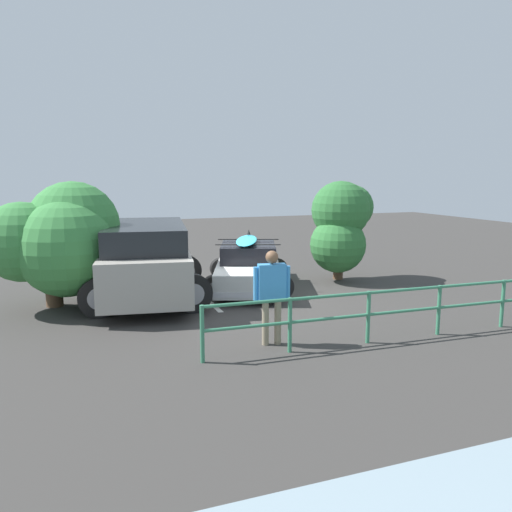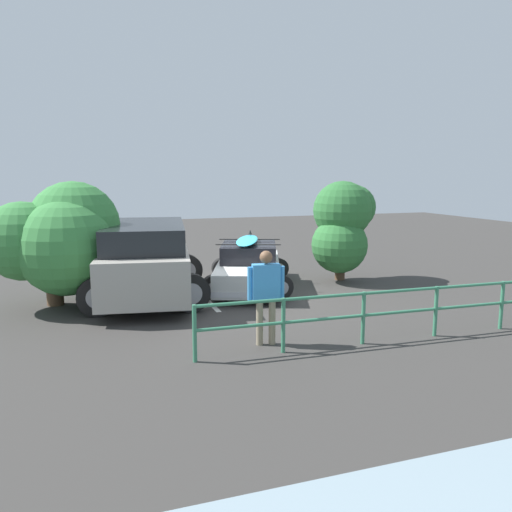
# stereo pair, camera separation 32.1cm
# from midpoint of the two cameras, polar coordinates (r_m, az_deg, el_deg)

# --- Properties ---
(ground_plane) EXTENTS (44.00, 44.00, 0.02)m
(ground_plane) POSITION_cam_midpoint_polar(r_m,az_deg,el_deg) (12.55, -2.24, -4.47)
(ground_plane) COLOR #383533
(ground_plane) RESTS_ON ground
(parking_stripe) EXTENTS (0.12, 4.11, 0.00)m
(parking_stripe) POSITION_cam_midpoint_polar(r_m,az_deg,el_deg) (12.92, -7.26, -4.08)
(parking_stripe) COLOR silver
(parking_stripe) RESTS_ON ground
(sedan_car) EXTENTS (2.95, 4.31, 1.46)m
(sedan_car) POSITION_cam_midpoint_polar(r_m,az_deg,el_deg) (13.20, -1.60, -1.23)
(sedan_car) COLOR silver
(sedan_car) RESTS_ON ground
(suv_car) EXTENTS (3.20, 4.78, 1.84)m
(suv_car) POSITION_cam_midpoint_polar(r_m,az_deg,el_deg) (12.16, -13.14, -0.48)
(suv_car) COLOR #9E998E
(suv_car) RESTS_ON ground
(person_bystander) EXTENTS (0.65, 0.27, 1.68)m
(person_bystander) POSITION_cam_midpoint_polar(r_m,az_deg,el_deg) (8.69, 0.76, -3.76)
(person_bystander) COLOR gray
(person_bystander) RESTS_ON ground
(railing_fence) EXTENTS (7.57, 0.28, 0.94)m
(railing_fence) POSITION_cam_midpoint_polar(r_m,az_deg,el_deg) (9.44, 15.71, -5.45)
(railing_fence) COLOR #387F5B
(railing_fence) RESTS_ON ground
(bush_near_left) EXTENTS (2.01, 1.79, 2.81)m
(bush_near_left) POSITION_cam_midpoint_polar(r_m,az_deg,el_deg) (14.17, 9.16, 4.02)
(bush_near_left) COLOR brown
(bush_near_left) RESTS_ON ground
(bush_near_right) EXTENTS (2.94, 2.68, 2.83)m
(bush_near_right) POSITION_cam_midpoint_polar(r_m,az_deg,el_deg) (11.94, -21.75, 1.71)
(bush_near_right) COLOR brown
(bush_near_right) RESTS_ON ground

